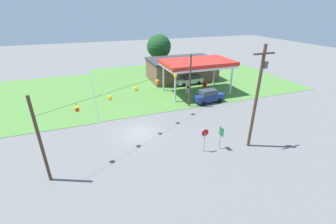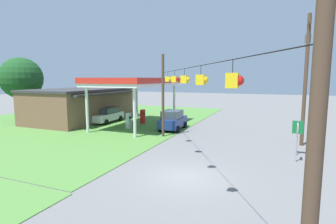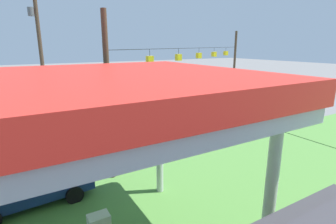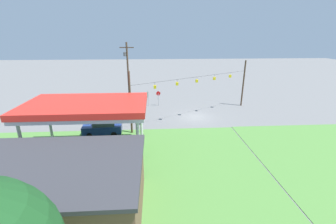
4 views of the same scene
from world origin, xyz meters
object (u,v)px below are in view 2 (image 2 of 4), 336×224
Objects in this scene: fuel_pump_near at (129,121)px; car_at_pumps_rear at (107,115)px; car_at_pumps_front at (173,120)px; fuel_pump_far at (143,117)px; utility_pole_main at (306,74)px; gas_station_store at (81,105)px; tree_behind_station at (21,78)px; route_sign at (298,131)px; stop_sign_roadside at (297,134)px; gas_station_canopy at (135,82)px.

fuel_pump_near is 0.33× the size of car_at_pumps_rear.
fuel_pump_far is at bearing 64.21° from car_at_pumps_front.
fuel_pump_far is 0.17× the size of utility_pole_main.
utility_pole_main reaches higher than gas_station_store.
tree_behind_station is at bearing 100.14° from fuel_pump_far.
route_sign reaches higher than fuel_pump_far.
gas_station_store is 1.28× the size of utility_pole_main.
gas_station_store is 7.64× the size of fuel_pump_near.
fuel_pump_far is (0.62, -8.35, -1.21)m from gas_station_store.
fuel_pump_far is (3.13, 0.00, 0.00)m from fuel_pump_near.
gas_station_store is at bearing -93.22° from car_at_pumps_rear.
car_at_pumps_front is at bearing -121.19° from stop_sign_roadside.
tree_behind_station is at bearing 106.47° from gas_station_store.
gas_station_canopy is 0.86× the size of gas_station_store.
fuel_pump_near is (-2.51, -8.35, -1.21)m from gas_station_store.
fuel_pump_near is at bearing -91.05° from tree_behind_station.
fuel_pump_near is 16.93m from utility_pole_main.
gas_station_canopy is 4.43× the size of stop_sign_roadside.
gas_station_store is at bearing 73.28° from fuel_pump_near.
route_sign is 0.30× the size of tree_behind_station.
route_sign reaches higher than car_at_pumps_rear.
gas_station_canopy is 4.61× the size of route_sign.
car_at_pumps_rear is (0.89, 4.46, -3.91)m from gas_station_canopy.
stop_sign_roadside is at bearing -125.11° from car_at_pumps_front.
utility_pole_main is (-2.99, -20.67, 4.71)m from car_at_pumps_rear.
route_sign is at bearing -103.10° from fuel_pump_near.
fuel_pump_near and fuel_pump_far have the same top height.
car_at_pumps_rear is 21.41m from utility_pole_main.
stop_sign_roadside is at bearing -114.04° from gas_station_canopy.
tree_behind_station reaches higher than fuel_pump_near.
tree_behind_station is at bearing 82.88° from route_sign.
route_sign is (-6.77, -15.67, 0.91)m from fuel_pump_far.
gas_station_store is at bearing 80.85° from car_at_pumps_front.
tree_behind_station is (5.66, 31.38, 3.48)m from stop_sign_roadside.
car_at_pumps_rear is 2.11× the size of route_sign.
gas_station_canopy is 6.55× the size of fuel_pump_far.
utility_pole_main is at bearing 79.37° from car_at_pumps_rear.
utility_pole_main is (-3.67, -16.21, 4.84)m from fuel_pump_far.
utility_pole_main is at bearing -9.81° from route_sign.
fuel_pump_far is 0.37× the size of car_at_pumps_front.
stop_sign_roadside is at bearing -108.25° from gas_station_store.
car_at_pumps_rear is at bearing 61.21° from fuel_pump_near.
stop_sign_roadside is (-6.93, -15.54, -3.03)m from gas_station_canopy.
stop_sign_roadside is 1.73m from route_sign.
utility_pole_main is (3.11, -0.54, 3.94)m from route_sign.
tree_behind_station is (-1.27, 15.84, 0.44)m from gas_station_canopy.
utility_pole_main reaches higher than car_at_pumps_front.
car_at_pumps_front is (-0.23, -4.46, -3.82)m from gas_station_canopy.
fuel_pump_near is 0.21× the size of tree_behind_station.
tree_behind_station is at bearing 89.02° from car_at_pumps_front.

